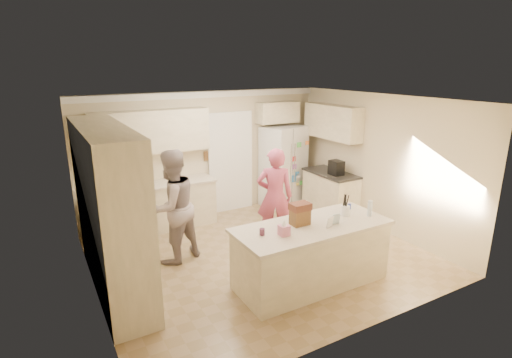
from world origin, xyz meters
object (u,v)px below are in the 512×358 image
refrigerator (283,166)px  utensil_crock (345,211)px  teen_boy (172,207)px  teen_girl (275,197)px  dollhouse_body (300,217)px  coffee_maker (336,168)px  tissue_box (284,230)px  island_base (311,256)px

refrigerator → utensil_crock: (-0.90, -3.07, 0.10)m
teen_boy → teen_girl: bearing=152.3°
utensil_crock → dollhouse_body: dollhouse_body is taller
coffee_maker → dollhouse_body: coffee_maker is taller
dollhouse_body → teen_girl: bearing=72.3°
dollhouse_body → teen_boy: size_ratio=0.14×
tissue_box → dollhouse_body: dollhouse_body is taller
utensil_crock → dollhouse_body: (-0.80, 0.05, 0.04)m
coffee_maker → island_base: coffee_maker is taller
refrigerator → island_base: refrigerator is taller
island_base → teen_boy: (-1.50, 1.69, 0.49)m
utensil_crock → dollhouse_body: bearing=176.4°
refrigerator → island_base: bearing=-130.3°
tissue_box → teen_girl: 1.76m
tissue_box → teen_girl: bearing=61.8°
utensil_crock → refrigerator: bearing=73.6°
island_base → coffee_maker: bearing=42.8°
coffee_maker → teen_boy: size_ratio=0.16×
coffee_maker → teen_boy: (-3.55, -0.21, -0.14)m
island_base → dollhouse_body: dollhouse_body is taller
tissue_box → teen_girl: teen_girl is taller
island_base → teen_girl: teen_girl is taller
utensil_crock → teen_boy: teen_boy is taller
dollhouse_body → teen_boy: (-1.35, 1.59, -0.11)m
dollhouse_body → utensil_crock: bearing=-3.6°
coffee_maker → utensil_crock: bearing=-127.1°
utensil_crock → tissue_box: bearing=-172.9°
coffee_maker → teen_girl: 1.84m
island_base → teen_boy: teen_boy is taller
refrigerator → utensil_crock: 3.20m
coffee_maker → island_base: bearing=-137.2°
tissue_box → refrigerator: bearing=56.8°
utensil_crock → island_base: bearing=-175.6°
coffee_maker → tissue_box: 3.28m
refrigerator → island_base: size_ratio=0.82×
utensil_crock → coffee_maker: bearing=52.9°
refrigerator → island_base: (-1.55, -3.12, -0.46)m
coffee_maker → teen_boy: 3.56m
coffee_maker → tissue_box: coffee_maker is taller
utensil_crock → teen_boy: bearing=142.8°
dollhouse_body → teen_boy: bearing=130.5°
coffee_maker → teen_girl: size_ratio=0.17×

